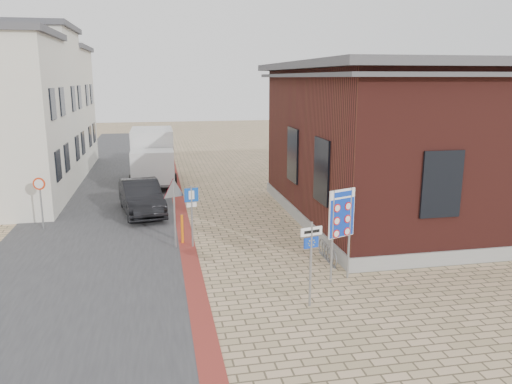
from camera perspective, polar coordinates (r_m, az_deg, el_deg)
name	(u,v)px	position (r m, az deg, el deg)	size (l,w,h in m)	color
ground	(266,293)	(14.89, 1.14, -11.45)	(120.00, 120.00, 0.00)	tan
road_strip	(113,190)	(29.02, -16.07, 0.20)	(7.00, 60.00, 0.02)	#38383A
curb_strip	(180,210)	(24.06, -8.66, -2.00)	(0.60, 40.00, 0.02)	maroon
brick_building	(430,139)	(23.65, 19.22, 5.74)	(13.00, 13.00, 6.80)	gray
townhouse_mid	(13,106)	(32.31, -26.02, 8.83)	(7.40, 6.40, 9.10)	silver
townhouse_far	(37,107)	(38.16, -23.73, 8.87)	(7.40, 6.40, 8.30)	silver
bike_rack	(327,253)	(17.45, 8.17, -6.92)	(0.08, 1.80, 0.60)	slate
sedan	(141,197)	(23.61, -12.98, -0.58)	(1.63, 4.68, 1.54)	black
box_truck	(153,156)	(30.32, -11.73, 4.07)	(2.60, 6.02, 3.14)	slate
border_sign	(342,215)	(15.31, 9.76, -2.64)	(0.94, 0.41, 2.90)	gray
essen_sign	(311,251)	(13.58, 6.30, -6.74)	(0.64, 0.20, 2.41)	gray
parking_sign	(192,206)	(18.36, -7.36, -1.63)	(0.51, 0.12, 2.32)	gray
yield_sign	(174,196)	(18.23, -9.37, -0.48)	(0.86, 0.43, 2.58)	gray
speed_sign	(40,195)	(22.28, -23.42, -0.33)	(0.51, 0.13, 2.19)	gray
bollard	(182,229)	(19.10, -8.43, -4.23)	(0.10, 0.10, 1.12)	orange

